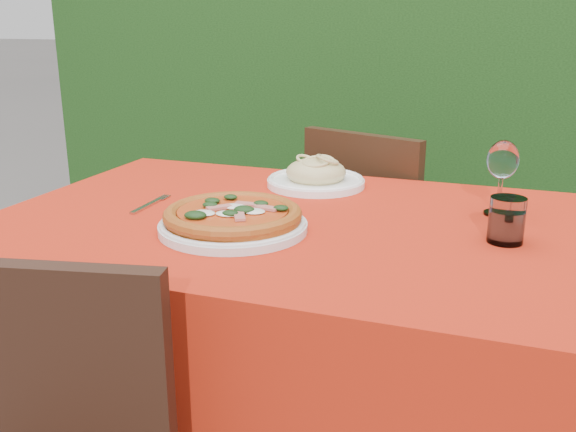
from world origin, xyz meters
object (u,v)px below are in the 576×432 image
(pasta_plate, at_px, (316,176))
(fork, at_px, (147,206))
(chair_far, at_px, (375,245))
(water_glass, at_px, (506,222))
(pizza_plate, at_px, (233,219))
(wine_glass, at_px, (503,163))

(pasta_plate, xyz_separation_m, fork, (-0.31, -0.31, -0.02))
(chair_far, height_order, water_glass, chair_far)
(fork, bearing_deg, pizza_plate, -20.46)
(chair_far, height_order, pasta_plate, chair_far)
(pizza_plate, xyz_separation_m, fork, (-0.26, 0.09, -0.02))
(fork, bearing_deg, chair_far, 56.83)
(chair_far, bearing_deg, fork, 77.11)
(water_glass, bearing_deg, pizza_plate, -167.74)
(chair_far, relative_size, fork, 4.93)
(pizza_plate, xyz_separation_m, pasta_plate, (0.05, 0.40, -0.00))
(chair_far, xyz_separation_m, water_glass, (0.38, -0.62, 0.30))
(pasta_plate, bearing_deg, water_glass, -31.66)
(chair_far, relative_size, pasta_plate, 3.39)
(pizza_plate, bearing_deg, wine_glass, 30.86)
(water_glass, height_order, wine_glass, wine_glass)
(chair_far, height_order, fork, chair_far)
(chair_far, xyz_separation_m, wine_glass, (0.36, -0.43, 0.38))
(chair_far, relative_size, water_glass, 9.49)
(chair_far, xyz_separation_m, pasta_plate, (-0.09, -0.33, 0.29))
(fork, bearing_deg, pasta_plate, 44.47)
(water_glass, distance_m, fork, 0.78)
(wine_glass, bearing_deg, pizza_plate, -149.14)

